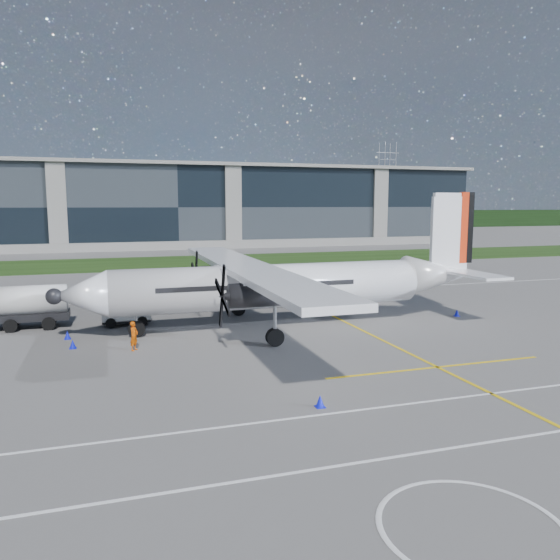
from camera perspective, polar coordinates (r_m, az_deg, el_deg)
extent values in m
plane|color=#64615F|center=(70.17, -7.37, 1.28)|extent=(400.00, 400.00, 0.00)
cube|color=#18320D|center=(78.01, -8.43, 1.93)|extent=(400.00, 18.00, 0.04)
cube|color=black|center=(109.31, -11.25, 7.48)|extent=(120.00, 20.00, 15.00)
cube|color=black|center=(169.13, -13.53, 5.99)|extent=(400.00, 6.00, 6.00)
cube|color=yellow|center=(42.33, 4.03, -3.03)|extent=(0.20, 70.00, 0.01)
cube|color=white|center=(20.77, 21.67, -15.37)|extent=(90.00, 0.15, 0.01)
imported|color=#F25907|center=(31.29, -15.02, -5.46)|extent=(0.88, 0.94, 1.87)
cone|color=#0C13D8|center=(49.43, -6.99, -1.20)|extent=(0.36, 0.36, 0.50)
cone|color=#0C13D8|center=(41.47, 18.00, -3.29)|extent=(0.36, 0.36, 0.50)
cone|color=#0C13D8|center=(35.25, -21.32, -5.38)|extent=(0.36, 0.36, 0.50)
cone|color=#0C13D8|center=(32.90, -20.84, -6.28)|extent=(0.36, 0.36, 0.50)
cone|color=#0C13D8|center=(22.30, 4.21, -12.51)|extent=(0.36, 0.36, 0.50)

